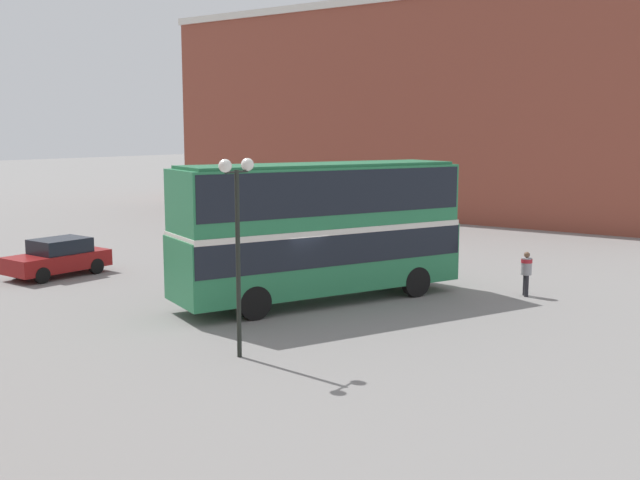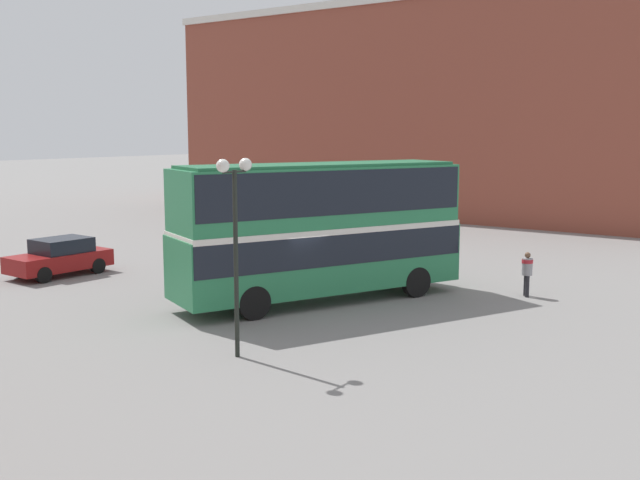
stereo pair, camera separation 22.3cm
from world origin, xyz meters
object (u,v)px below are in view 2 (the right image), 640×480
object	(u,v)px
parked_car_kerb_near	(254,217)
street_lamp_twin_globe	(235,213)
pedestrian_foreground	(527,269)
parked_car_side_street	(60,257)
double_decker_bus	(320,223)

from	to	relation	value
parked_car_kerb_near	street_lamp_twin_globe	size ratio (longest dim) A/B	0.84
pedestrian_foreground	street_lamp_twin_globe	size ratio (longest dim) A/B	0.31
parked_car_side_street	street_lamp_twin_globe	bearing A→B (deg)	74.91
pedestrian_foreground	parked_car_side_street	distance (m)	18.35
street_lamp_twin_globe	parked_car_side_street	bearing A→B (deg)	73.23
pedestrian_foreground	parked_car_kerb_near	world-z (taller)	parked_car_kerb_near
pedestrian_foreground	parked_car_side_street	world-z (taller)	pedestrian_foreground
pedestrian_foreground	parked_car_kerb_near	distance (m)	20.70
pedestrian_foreground	parked_car_side_street	size ratio (longest dim) A/B	0.39
pedestrian_foreground	parked_car_side_street	bearing A→B (deg)	-9.46
parked_car_side_street	street_lamp_twin_globe	world-z (taller)	street_lamp_twin_globe
parked_car_side_street	parked_car_kerb_near	bearing A→B (deg)	-168.90
double_decker_bus	parked_car_side_street	size ratio (longest dim) A/B	2.56
pedestrian_foreground	street_lamp_twin_globe	world-z (taller)	street_lamp_twin_globe
parked_car_kerb_near	street_lamp_twin_globe	distance (m)	24.81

